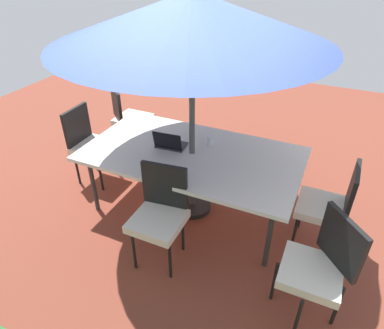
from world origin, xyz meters
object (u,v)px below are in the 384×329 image
Objects in this scene: dining_table at (192,156)px; cup at (210,140)px; chair_north at (160,212)px; chair_east at (89,142)px; patio_umbrella at (192,19)px; laptop at (170,144)px; chair_northwest at (319,265)px; chair_west at (330,204)px; chair_southeast at (129,116)px.

dining_table is 0.29m from cup.
chair_north is 1.65m from chair_east.
chair_east is (1.45, -0.79, 0.00)m from chair_north.
dining_table is at bearing 85.01° from chair_north.
cup is (-0.11, -0.25, -1.28)m from patio_umbrella.
patio_umbrella is at bearing 66.91° from cup.
chair_east reaches higher than laptop.
chair_north is 1.42m from chair_northwest.
patio_umbrella is 2.57× the size of chair_east.
chair_north is at bearing -60.19° from chair_west.
dining_table is at bearing -160.97° from chair_northwest.
dining_table is 1.37m from patio_umbrella.
laptop is at bearing -88.82° from chair_west.
chair_southeast is 1.00× the size of chair_northwest.
chair_southeast is at bearing 124.22° from chair_north.
laptop is (1.71, -0.81, 0.26)m from chair_northwest.
chair_southeast is (1.39, -0.85, -1.54)m from patio_umbrella.
chair_west is (-2.83, 0.85, 0.00)m from chair_southeast.
cup is at bearing -170.11° from chair_northwest.
cup is at bearing -113.09° from patio_umbrella.
chair_northwest is (-2.84, 1.66, 0.00)m from chair_southeast.
chair_northwest is (-1.42, 0.03, 0.00)m from chair_north.
chair_east is (2.87, -0.02, 0.00)m from chair_west.
cup is at bearing 78.60° from chair_north.
chair_southeast is at bearing -31.53° from dining_table.
dining_table is at bearing 66.91° from cup.
patio_umbrella is at bearing -91.97° from chair_east.
chair_northwest is at bearing 150.07° from laptop.
patio_umbrella is at bearing 174.87° from laptop.
patio_umbrella is 2.26m from chair_northwest.
chair_southeast is (1.41, -1.63, 0.00)m from chair_north.
chair_west is at bearing -179.93° from patio_umbrella.
chair_north is 9.70× the size of cup.
patio_umbrella is at bearing -160.97° from chair_northwest.
chair_west is (-1.44, -0.00, -0.17)m from dining_table.
cup is (-1.53, -0.23, 0.26)m from chair_east.
dining_table is 2.35× the size of chair_east.
laptop is at bearing -0.45° from patio_umbrella.
chair_southeast is at bearing -41.75° from laptop.
chair_east is at bearing -147.92° from chair_northwest.
chair_east is at bearing 8.60° from cup.
chair_west is at bearing -91.54° from chair_east.
chair_southeast reaches higher than dining_table.
chair_northwest is at bearing -8.05° from chair_north.
cup is (1.34, -0.25, 0.26)m from chair_west.
chair_southeast and chair_northwest have the same top height.
cup is (-0.11, -0.25, 0.09)m from dining_table.
chair_northwest reaches higher than dining_table.
chair_west is 2.89× the size of laptop.
chair_northwest is at bearing 141.79° from cup.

